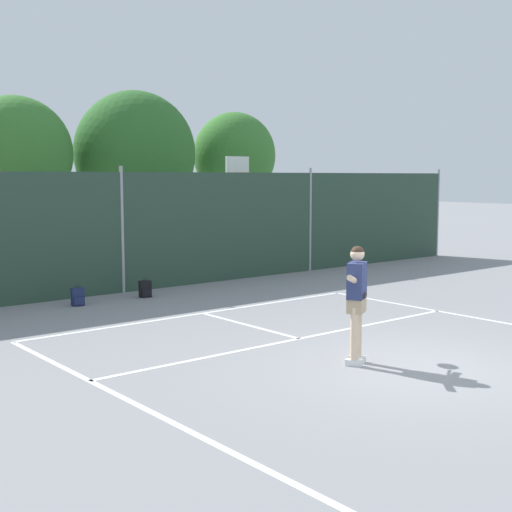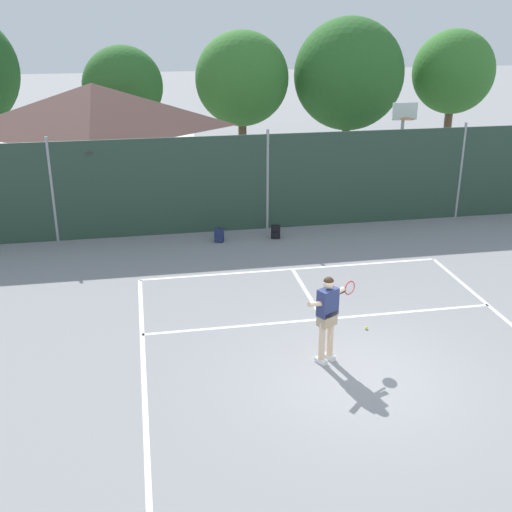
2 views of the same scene
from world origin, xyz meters
name	(u,v)px [view 2 (image 2 of 2)]	position (x,y,z in m)	size (l,w,h in m)	color
ground_plane	(358,377)	(0.00, 0.00, 0.00)	(120.00, 120.00, 0.00)	gray
court_markings	(348,359)	(0.00, 0.65, 0.00)	(8.30, 11.10, 0.01)	white
chainlink_fence	(267,182)	(0.00, 9.00, 1.52)	(26.09, 0.09, 3.18)	#284233
basketball_hoop	(402,138)	(5.26, 11.09, 2.31)	(0.90, 0.67, 3.55)	#9E9EA3
clubhouse_building	(96,143)	(-5.34, 12.76, 2.20)	(7.06, 5.50, 4.24)	silver
treeline_backdrop	(219,75)	(-0.35, 17.76, 3.88)	(25.31, 4.37, 6.59)	brown
tennis_player	(328,312)	(-0.46, 0.69, 1.11)	(1.22, 0.86, 1.85)	silver
tennis_ball	(366,328)	(0.80, 1.83, 0.03)	(0.07, 0.07, 0.07)	#CCE033
backpack_navy	(219,235)	(-1.68, 8.04, 0.19)	(0.31, 0.29, 0.46)	navy
backpack_black	(276,232)	(0.07, 8.03, 0.19)	(0.31, 0.29, 0.46)	black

